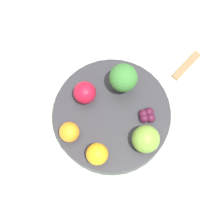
% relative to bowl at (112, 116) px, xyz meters
% --- Properties ---
extents(ground_plane, '(6.00, 6.00, 0.00)m').
position_rel_bowl_xyz_m(ground_plane, '(0.00, 0.00, -0.04)').
color(ground_plane, gray).
extents(table_surface, '(1.20, 1.20, 0.02)m').
position_rel_bowl_xyz_m(table_surface, '(0.00, 0.00, -0.03)').
color(table_surface, '#B2C6B2').
rests_on(table_surface, ground_plane).
extents(bowl, '(0.24, 0.24, 0.04)m').
position_rel_bowl_xyz_m(bowl, '(0.00, 0.00, 0.00)').
color(bowl, '#2D2D33').
rests_on(bowl, table_surface).
extents(broccoli, '(0.06, 0.06, 0.07)m').
position_rel_bowl_xyz_m(broccoli, '(0.06, 0.02, 0.07)').
color(broccoli, '#99C17A').
rests_on(broccoli, bowl).
extents(apple_red, '(0.05, 0.05, 0.05)m').
position_rel_bowl_xyz_m(apple_red, '(0.00, -0.09, 0.05)').
color(apple_red, olive).
rests_on(apple_red, bowl).
extents(apple_green, '(0.05, 0.05, 0.05)m').
position_rel_bowl_xyz_m(apple_green, '(-0.01, 0.07, 0.04)').
color(apple_green, '#B7142D').
rests_on(apple_green, bowl).
extents(orange_front, '(0.04, 0.04, 0.04)m').
position_rel_bowl_xyz_m(orange_front, '(-0.09, 0.03, 0.04)').
color(orange_front, orange).
rests_on(orange_front, bowl).
extents(orange_back, '(0.04, 0.04, 0.04)m').
position_rel_bowl_xyz_m(orange_back, '(-0.08, -0.04, 0.04)').
color(orange_back, orange).
rests_on(orange_back, bowl).
extents(grape_cluster, '(0.04, 0.04, 0.02)m').
position_rel_bowl_xyz_m(grape_cluster, '(0.04, -0.06, 0.03)').
color(grape_cluster, '#47142D').
rests_on(grape_cluster, bowl).
extents(spoon, '(0.08, 0.02, 0.01)m').
position_rel_bowl_xyz_m(spoon, '(0.20, -0.04, -0.02)').
color(spoon, olive).
rests_on(spoon, table_surface).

